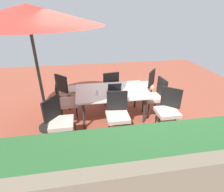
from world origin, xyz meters
TOP-DOWN VIEW (x-y plane):
  - ground_plane at (0.00, 0.00)m, footprint 10.00×10.00m
  - hedge_row at (0.00, 2.39)m, footprint 6.30×0.70m
  - dining_table at (0.00, 0.00)m, footprint 1.73×1.07m
  - patio_umbrella at (1.54, 0.24)m, footprint 2.71×2.71m
  - chair_north at (0.00, 0.71)m, footprint 0.47×0.48m
  - chair_south at (-0.06, -0.75)m, footprint 0.48×0.49m
  - chair_northeast at (1.19, 0.78)m, footprint 0.58×0.58m
  - chair_northwest at (-1.13, 0.73)m, footprint 0.58×0.58m
  - chair_west at (-1.11, 0.04)m, footprint 0.48×0.46m
  - chair_southwest at (-1.12, -0.71)m, footprint 0.58×0.58m
  - chair_southeast at (1.14, -0.72)m, footprint 0.59×0.59m
  - chair_east at (1.13, -0.02)m, footprint 0.48×0.47m
  - laptop at (-0.05, 0.02)m, footprint 0.32×0.25m
  - cup at (0.36, 0.15)m, footprint 0.07×0.07m

SIDE VIEW (x-z plane):
  - ground_plane at x=0.00m, z-range -0.02..0.00m
  - chair_north at x=0.00m, z-range 0.06..1.04m
  - chair_south at x=-0.06m, z-range 0.06..1.04m
  - chair_northeast at x=1.19m, z-range 0.06..1.04m
  - chair_northwest at x=-1.13m, z-range 0.06..1.04m
  - chair_west at x=-1.11m, z-range 0.06..1.04m
  - chair_southwest at x=-1.12m, z-range 0.06..1.04m
  - chair_southeast at x=1.14m, z-range 0.06..1.04m
  - chair_east at x=1.13m, z-range 0.06..1.04m
  - hedge_row at x=0.00m, z-range 0.00..1.18m
  - dining_table at x=0.00m, z-range 0.32..1.06m
  - laptop at x=-0.05m, z-range 0.68..0.90m
  - cup at x=0.36m, z-range 0.74..0.85m
  - patio_umbrella at x=1.54m, z-range 1.10..3.69m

